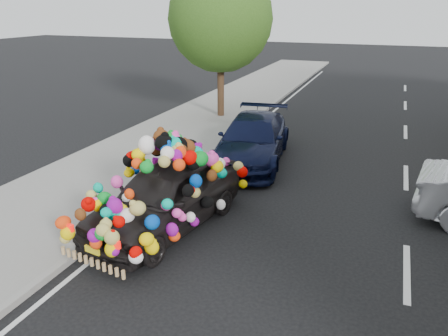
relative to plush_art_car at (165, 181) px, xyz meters
name	(u,v)px	position (x,y,z in m)	size (l,w,h in m)	color
ground	(223,237)	(1.31, -0.01, -1.06)	(100.00, 100.00, 0.00)	black
sidewalk	(58,203)	(-2.99, -0.01, -1.00)	(4.00, 60.00, 0.12)	gray
kerb	(127,216)	(-1.04, -0.01, -0.99)	(0.15, 60.00, 0.13)	gray
lane_markings	(407,272)	(4.91, -0.01, -1.05)	(6.00, 50.00, 0.01)	silver
tree_near_sidewalk	(221,19)	(-2.49, 9.49, 2.96)	(4.20, 4.20, 6.13)	#332114
plush_art_car	(165,181)	(0.00, 0.00, 0.00)	(2.77, 4.66, 2.07)	black
navy_sedan	(252,140)	(0.43, 4.75, -0.37)	(1.93, 4.76, 1.38)	black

